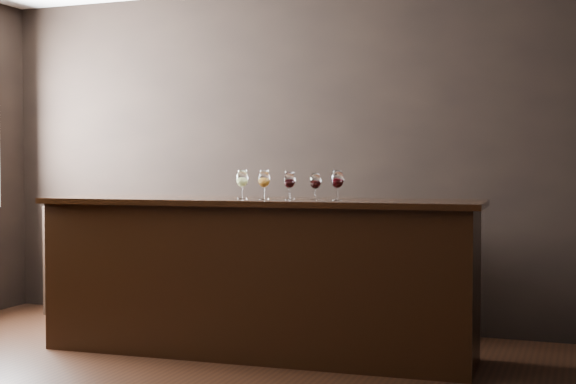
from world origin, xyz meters
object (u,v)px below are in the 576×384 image
(glass_amber, at_px, (264,180))
(glass_red_a, at_px, (290,181))
(glass_red_c, at_px, (337,180))
(glass_red_b, at_px, (315,182))
(bar_counter, at_px, (257,280))
(glass_white, at_px, (242,179))
(back_bar_shelf, at_px, (189,265))

(glass_amber, bearing_deg, glass_red_a, 14.18)
(glass_amber, bearing_deg, glass_red_c, 0.88)
(glass_red_b, distance_m, glass_red_c, 0.18)
(bar_counter, distance_m, glass_red_c, 0.92)
(bar_counter, relative_size, glass_white, 14.96)
(glass_red_b, bearing_deg, bar_counter, -175.70)
(bar_counter, distance_m, glass_amber, 0.71)
(glass_red_a, relative_size, glass_red_c, 0.94)
(back_bar_shelf, xyz_separation_m, glass_red_b, (1.42, -0.86, 0.73))
(back_bar_shelf, distance_m, glass_amber, 1.59)
(glass_white, height_order, glass_red_b, glass_white)
(back_bar_shelf, bearing_deg, glass_white, -45.46)
(back_bar_shelf, relative_size, glass_red_b, 14.80)
(bar_counter, relative_size, glass_red_a, 15.94)
(glass_red_a, height_order, glass_red_c, glass_red_c)
(glass_red_a, xyz_separation_m, glass_red_c, (0.36, -0.04, 0.01))
(back_bar_shelf, height_order, glass_red_c, glass_red_c)
(back_bar_shelf, xyz_separation_m, glass_red_c, (1.59, -0.91, 0.75))
(glass_red_a, bearing_deg, back_bar_shelf, 144.69)
(glass_white, relative_size, glass_amber, 1.00)
(glass_amber, height_order, glass_red_a, glass_amber)
(glass_red_a, bearing_deg, glass_amber, -165.82)
(glass_white, xyz_separation_m, glass_red_b, (0.53, 0.05, -0.01))
(glass_white, xyz_separation_m, glass_red_a, (0.34, 0.03, -0.01))
(back_bar_shelf, distance_m, glass_red_a, 1.68)
(glass_red_a, bearing_deg, glass_red_b, 5.30)
(glass_white, relative_size, glass_red_a, 1.07)
(glass_red_a, bearing_deg, bar_counter, -176.47)
(glass_amber, distance_m, glass_red_b, 0.36)
(bar_counter, bearing_deg, glass_white, -173.56)
(glass_amber, relative_size, glass_red_c, 1.00)
(glass_red_b, height_order, glass_red_c, glass_red_c)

